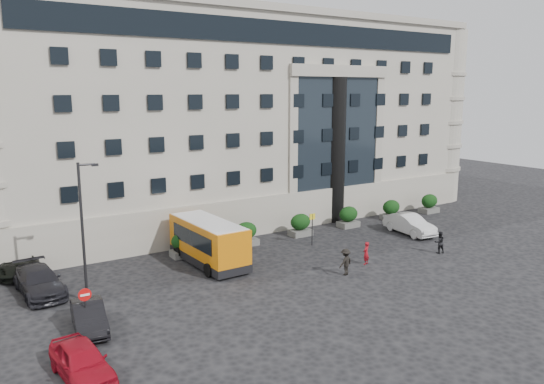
{
  "coord_description": "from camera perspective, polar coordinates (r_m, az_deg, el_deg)",
  "views": [
    {
      "loc": [
        -18.53,
        -26.64,
        11.84
      ],
      "look_at": [
        0.71,
        3.3,
        5.0
      ],
      "focal_mm": 35.0,
      "sensor_mm": 36.0,
      "label": 1
    }
  ],
  "objects": [
    {
      "name": "hedge_a",
      "position": [
        38.94,
        -9.5,
        -5.55
      ],
      "size": [
        1.8,
        1.26,
        1.84
      ],
      "color": "#51524F",
      "rests_on": "ground"
    },
    {
      "name": "pedestrian_a",
      "position": [
        37.35,
        10.08,
        -6.49
      ],
      "size": [
        0.68,
        0.58,
        1.59
      ],
      "primitive_type": "imported",
      "rotation": [
        0.0,
        0.0,
        3.54
      ],
      "color": "maroon",
      "rests_on": "ground"
    },
    {
      "name": "hedge_b",
      "position": [
        41.16,
        -2.83,
        -4.51
      ],
      "size": [
        1.8,
        1.26,
        1.84
      ],
      "color": "#51524F",
      "rests_on": "ground"
    },
    {
      "name": "minibus",
      "position": [
        36.88,
        -6.86,
        -5.18
      ],
      "size": [
        2.96,
        7.41,
        3.06
      ],
      "rotation": [
        0.0,
        0.0,
        0.03
      ],
      "color": "#CD6E09",
      "rests_on": "ground"
    },
    {
      "name": "pedestrian_b",
      "position": [
        41.14,
        17.56,
        -5.18
      ],
      "size": [
        0.96,
        0.86,
        1.64
      ],
      "primitive_type": "imported",
      "rotation": [
        0.0,
        0.0,
        2.79
      ],
      "color": "black",
      "rests_on": "ground"
    },
    {
      "name": "street_lamp",
      "position": [
        31.27,
        -19.62,
        -3.59
      ],
      "size": [
        1.16,
        0.18,
        8.0
      ],
      "color": "#262628",
      "rests_on": "ground"
    },
    {
      "name": "civic_building",
      "position": [
        54.55,
        -6.02,
        7.83
      ],
      "size": [
        44.0,
        24.0,
        18.0
      ],
      "primitive_type": "cube",
      "color": "#9A9688",
      "rests_on": "ground"
    },
    {
      "name": "parked_car_b",
      "position": [
        28.74,
        -19.1,
        -12.55
      ],
      "size": [
        2.01,
        4.4,
        1.4
      ],
      "primitive_type": "imported",
      "rotation": [
        0.0,
        0.0,
        -0.13
      ],
      "color": "black",
      "rests_on": "ground"
    },
    {
      "name": "hedge_f",
      "position": [
        54.3,
        16.56,
        -1.17
      ],
      "size": [
        1.8,
        1.26,
        1.84
      ],
      "color": "#51524F",
      "rests_on": "ground"
    },
    {
      "name": "no_entry_sign",
      "position": [
        28.1,
        -19.46,
        -11.03
      ],
      "size": [
        0.64,
        0.16,
        2.32
      ],
      "color": "#262628",
      "rests_on": "ground"
    },
    {
      "name": "hedge_e",
      "position": [
        50.53,
        12.69,
        -1.86
      ],
      "size": [
        1.8,
        1.26,
        1.84
      ],
      "color": "#51524F",
      "rests_on": "ground"
    },
    {
      "name": "parked_car_d",
      "position": [
        38.87,
        -25.47,
        -6.78
      ],
      "size": [
        3.4,
        5.8,
        1.52
      ],
      "primitive_type": "imported",
      "rotation": [
        0.0,
        0.0,
        -0.17
      ],
      "color": "black",
      "rests_on": "ground"
    },
    {
      "name": "red_truck",
      "position": [
        44.14,
        -23.23,
        -3.88
      ],
      "size": [
        2.56,
        4.78,
        2.47
      ],
      "rotation": [
        0.0,
        0.0,
        -0.11
      ],
      "color": "#940E0A",
      "rests_on": "ground"
    },
    {
      "name": "pedestrian_c",
      "position": [
        35.03,
        7.91,
        -7.45
      ],
      "size": [
        1.27,
        0.91,
        1.77
      ],
      "primitive_type": "imported",
      "rotation": [
        0.0,
        0.0,
        3.39
      ],
      "color": "black",
      "rests_on": "ground"
    },
    {
      "name": "entrance_column",
      "position": [
        48.22,
        6.82,
        4.44
      ],
      "size": [
        1.8,
        1.8,
        13.0
      ],
      "primitive_type": "cylinder",
      "color": "black",
      "rests_on": "ground"
    },
    {
      "name": "bus_stop_sign",
      "position": [
        41.0,
        4.35,
        -3.43
      ],
      "size": [
        0.5,
        0.08,
        2.52
      ],
      "color": "#262628",
      "rests_on": "ground"
    },
    {
      "name": "parked_car_a",
      "position": [
        24.43,
        -19.78,
        -16.78
      ],
      "size": [
        2.16,
        4.58,
        1.51
      ],
      "primitive_type": "imported",
      "rotation": [
        0.0,
        0.0,
        0.09
      ],
      "color": "maroon",
      "rests_on": "ground"
    },
    {
      "name": "hedge_d",
      "position": [
        47.04,
        8.23,
        -2.65
      ],
      "size": [
        1.8,
        1.26,
        1.84
      ],
      "color": "#51524F",
      "rests_on": "ground"
    },
    {
      "name": "white_taxi",
      "position": [
        45.9,
        14.59,
        -3.37
      ],
      "size": [
        2.18,
        5.12,
        1.64
      ],
      "primitive_type": "imported",
      "rotation": [
        0.0,
        0.0,
        -0.09
      ],
      "color": "silver",
      "rests_on": "ground"
    },
    {
      "name": "parked_car_c",
      "position": [
        34.47,
        -23.75,
        -8.79
      ],
      "size": [
        2.51,
        5.53,
        1.57
      ],
      "primitive_type": "imported",
      "rotation": [
        0.0,
        0.0,
        0.06
      ],
      "color": "black",
      "rests_on": "ground"
    },
    {
      "name": "hedge_c",
      "position": [
        43.89,
        3.07,
        -3.53
      ],
      "size": [
        1.8,
        1.26,
        1.84
      ],
      "color": "#51524F",
      "rests_on": "ground"
    },
    {
      "name": "ground",
      "position": [
        34.54,
        1.99,
        -9.17
      ],
      "size": [
        120.0,
        120.0,
        0.0
      ],
      "primitive_type": "plane",
      "color": "black",
      "rests_on": "ground"
    }
  ]
}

